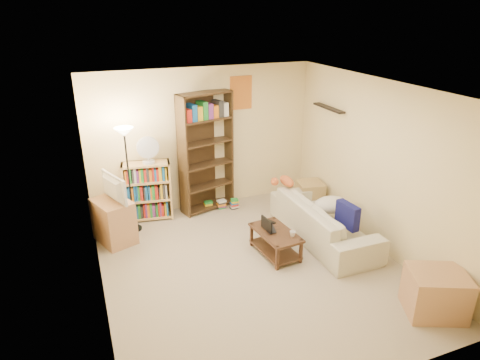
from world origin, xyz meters
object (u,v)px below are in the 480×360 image
object	(u,v)px
sofa	(323,220)
floor_lamp	(126,150)
mug	(293,234)
tv_stand	(114,221)
coffee_table	(275,240)
end_cabinet	(436,293)
tabby_cat	(285,181)
side_table	(310,195)
tall_bookshelf	(206,150)
desk_fan	(148,150)
television	(110,189)
short_bookshelf	(148,191)
laptop	(273,229)

from	to	relation	value
sofa	floor_lamp	world-z (taller)	floor_lamp
mug	tv_stand	distance (m)	2.75
sofa	coffee_table	world-z (taller)	sofa
sofa	end_cabinet	bearing A→B (deg)	-172.06
tabby_cat	side_table	distance (m)	0.81
tall_bookshelf	desk_fan	distance (m)	1.01
tabby_cat	desk_fan	bearing A→B (deg)	158.34
sofa	end_cabinet	distance (m)	2.05
desk_fan	side_table	distance (m)	2.97
end_cabinet	side_table	bearing A→B (deg)	88.69
coffee_table	mug	size ratio (longest dim) A/B	8.99
mug	television	world-z (taller)	television
tv_stand	short_bookshelf	distance (m)	0.89
mug	desk_fan	bearing A→B (deg)	128.83
tv_stand	end_cabinet	bearing A→B (deg)	-63.82
coffee_table	short_bookshelf	size ratio (longest dim) A/B	0.87
tv_stand	television	size ratio (longest dim) A/B	1.00
floor_lamp	end_cabinet	distance (m)	4.69
coffee_table	end_cabinet	bearing A→B (deg)	-63.22
coffee_table	side_table	distance (m)	1.73
tabby_cat	desk_fan	size ratio (longest dim) A/B	1.05
laptop	short_bookshelf	size ratio (longest dim) A/B	0.32
tv_stand	end_cabinet	xyz separation A→B (m)	(3.35, -3.13, -0.07)
tall_bookshelf	short_bookshelf	xyz separation A→B (m)	(-1.05, -0.00, -0.61)
tv_stand	side_table	distance (m)	3.42
television	tabby_cat	bearing A→B (deg)	-116.60
desk_fan	floor_lamp	xyz separation A→B (m)	(-0.38, -0.27, 0.13)
tv_stand	end_cabinet	size ratio (longest dim) A/B	1.05
short_bookshelf	sofa	bearing A→B (deg)	-26.31
sofa	tall_bookshelf	xyz separation A→B (m)	(-1.37, 1.69, 0.81)
side_table	laptop	bearing A→B (deg)	-138.72
short_bookshelf	floor_lamp	size ratio (longest dim) A/B	0.59
sofa	coffee_table	size ratio (longest dim) A/B	2.41
tabby_cat	tv_stand	world-z (taller)	tabby_cat
coffee_table	desk_fan	world-z (taller)	desk_fan
tabby_cat	side_table	size ratio (longest dim) A/B	0.96
mug	short_bookshelf	size ratio (longest dim) A/B	0.10
television	side_table	distance (m)	3.48
television	side_table	size ratio (longest dim) A/B	1.37
tabby_cat	end_cabinet	xyz separation A→B (m)	(0.57, -2.85, -0.43)
television	floor_lamp	xyz separation A→B (m)	(0.32, 0.27, 0.49)
short_bookshelf	mug	bearing A→B (deg)	-42.24
sofa	mug	size ratio (longest dim) A/B	21.62
coffee_table	tv_stand	distance (m)	2.50
sofa	end_cabinet	size ratio (longest dim) A/B	3.24
coffee_table	desk_fan	distance (m)	2.53
television	side_table	world-z (taller)	television
tabby_cat	television	world-z (taller)	television
laptop	tall_bookshelf	distance (m)	1.98
television	floor_lamp	distance (m)	0.64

